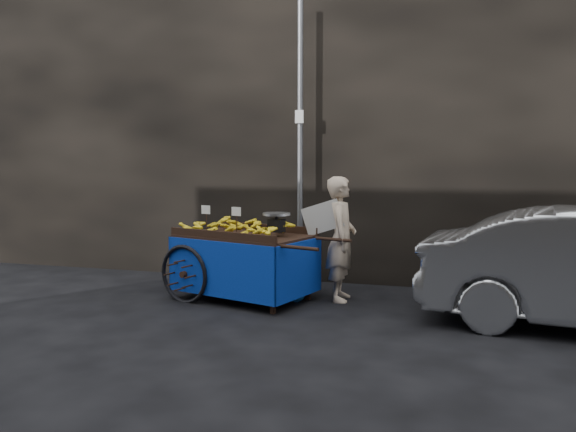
% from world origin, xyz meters
% --- Properties ---
extents(ground, '(80.00, 80.00, 0.00)m').
position_xyz_m(ground, '(0.00, 0.00, 0.00)').
color(ground, black).
rests_on(ground, ground).
extents(building_wall, '(13.50, 2.00, 5.00)m').
position_xyz_m(building_wall, '(0.39, 2.60, 2.50)').
color(building_wall, black).
rests_on(building_wall, ground).
extents(street_pole, '(0.12, 0.10, 4.00)m').
position_xyz_m(street_pole, '(0.30, 1.30, 2.01)').
color(street_pole, slate).
rests_on(street_pole, ground).
extents(banana_cart, '(2.44, 1.61, 1.22)m').
position_xyz_m(banana_cart, '(-0.22, 0.32, 0.76)').
color(banana_cart, black).
rests_on(banana_cart, ground).
extents(vendor, '(0.74, 0.61, 1.59)m').
position_xyz_m(vendor, '(1.03, 0.59, 0.80)').
color(vendor, '#C0A98F').
rests_on(vendor, ground).
extents(plastic_bag, '(0.26, 0.20, 0.23)m').
position_xyz_m(plastic_bag, '(0.50, 0.31, 0.12)').
color(plastic_bag, blue).
rests_on(plastic_bag, ground).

